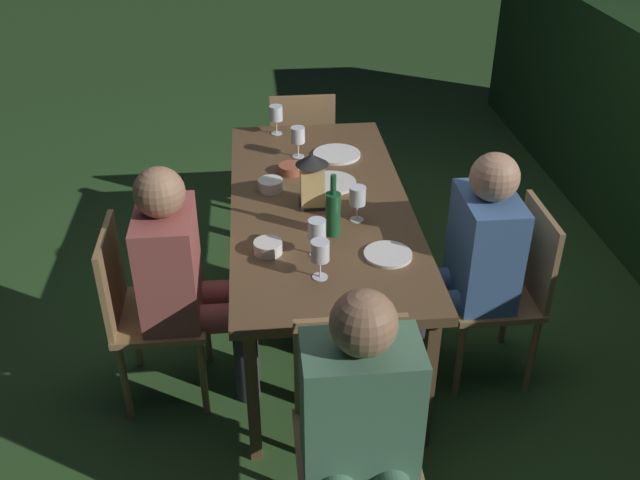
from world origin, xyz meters
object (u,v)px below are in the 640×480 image
(lantern_centerpiece, at_px, (312,177))
(bowl_bread, at_px, (268,247))
(wine_glass_e, at_px, (276,115))
(chair_side_right_b, at_px, (507,285))
(bowl_olives, at_px, (271,185))
(chair_head_far, at_px, (353,423))
(plate_c, at_px, (331,183))
(green_bottle_on_table, at_px, (333,212))
(wine_glass_d, at_px, (320,253))
(plate_b, at_px, (388,255))
(plate_a, at_px, (337,154))
(bowl_salad, at_px, (291,169))
(wine_glass_c, at_px, (357,198))
(chair_side_left_b, at_px, (144,306))
(wine_glass_b, at_px, (317,231))
(person_in_blue, at_px, (469,260))
(dining_table, at_px, (320,211))
(wine_glass_a, at_px, (298,137))
(person_in_green, at_px, (363,435))
(person_in_rust, at_px, (186,275))
(chair_head_near, at_px, (302,147))

(lantern_centerpiece, bearing_deg, bowl_bread, -29.45)
(wine_glass_e, bearing_deg, chair_side_right_b, 38.02)
(bowl_olives, bearing_deg, chair_head_far, 9.83)
(plate_c, relative_size, bowl_olives, 2.06)
(green_bottle_on_table, xyz_separation_m, wine_glass_d, (0.33, -0.09, 0.01))
(wine_glass_e, relative_size, plate_b, 0.82)
(wine_glass_e, distance_m, plate_a, 0.47)
(plate_a, relative_size, bowl_bread, 2.12)
(lantern_centerpiece, distance_m, bowl_salad, 0.39)
(chair_side_right_b, bearing_deg, wine_glass_c, -109.00)
(chair_head_far, bearing_deg, chair_side_left_b, -133.29)
(wine_glass_b, bearing_deg, plate_b, 82.71)
(person_in_blue, relative_size, wine_glass_d, 6.80)
(dining_table, bearing_deg, wine_glass_b, -7.11)
(person_in_blue, height_order, wine_glass_a, person_in_blue)
(wine_glass_a, bearing_deg, green_bottle_on_table, 6.60)
(wine_glass_c, xyz_separation_m, bowl_olives, (-0.33, -0.38, -0.09))
(wine_glass_c, bearing_deg, person_in_green, -7.15)
(wine_glass_a, relative_size, wine_glass_b, 1.00)
(plate_b, bearing_deg, wine_glass_d, -66.90)
(lantern_centerpiece, bearing_deg, wine_glass_e, -171.57)
(wine_glass_d, distance_m, plate_b, 0.34)
(green_bottle_on_table, bearing_deg, chair_head_far, -1.72)
(person_in_rust, relative_size, plate_a, 4.45)
(plate_a, distance_m, plate_c, 0.34)
(plate_b, xyz_separation_m, bowl_salad, (-0.83, -0.36, 0.02))
(chair_side_right_b, distance_m, plate_c, 0.99)
(wine_glass_b, xyz_separation_m, wine_glass_d, (0.17, -0.00, 0.00))
(chair_head_far, relative_size, chair_side_left_b, 1.00)
(chair_head_far, relative_size, chair_head_near, 1.00)
(wine_glass_d, bearing_deg, plate_c, 170.50)
(chair_head_near, bearing_deg, wine_glass_c, 6.14)
(person_in_rust, bearing_deg, wine_glass_a, 149.47)
(person_in_green, relative_size, lantern_centerpiece, 4.34)
(chair_head_near, relative_size, wine_glass_d, 5.15)
(wine_glass_c, distance_m, plate_a, 0.71)
(person_in_blue, xyz_separation_m, chair_head_near, (-1.63, -0.62, -0.15))
(dining_table, xyz_separation_m, bowl_bread, (0.43, -0.26, 0.08))
(person_in_green, relative_size, wine_glass_e, 6.80)
(wine_glass_d, distance_m, wine_glass_e, 1.48)
(person_in_green, xyz_separation_m, chair_side_right_b, (-0.97, 0.82, -0.15))
(chair_side_right_b, xyz_separation_m, wine_glass_b, (0.05, -0.88, 0.37))
(wine_glass_b, relative_size, bowl_salad, 1.33)
(bowl_bread, bearing_deg, chair_side_left_b, -90.69)
(plate_b, relative_size, bowl_olives, 1.67)
(chair_head_near, distance_m, plate_b, 1.75)
(chair_head_near, distance_m, person_in_rust, 1.75)
(chair_head_near, distance_m, bowl_salad, 0.93)
(wine_glass_d, bearing_deg, chair_head_near, 178.04)
(wine_glass_a, distance_m, bowl_salad, 0.22)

